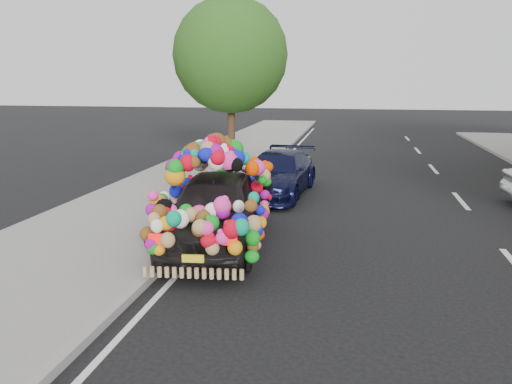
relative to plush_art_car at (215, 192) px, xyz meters
The scene contains 6 objects.
ground 2.10m from the plush_art_car, ahead, with size 100.00×100.00×0.00m, color black.
sidewalk 2.70m from the plush_art_car, behind, with size 4.00×60.00×0.12m, color gray.
kerb 1.15m from the plush_art_car, 157.69° to the right, with size 0.15×60.00×0.13m, color gray.
tree_near_sidewalk 9.94m from the plush_art_car, 102.17° to the left, with size 4.20×4.20×6.13m.
plush_art_car is the anchor object (origin of this frame).
navy_sedan 4.64m from the plush_art_car, 83.96° to the left, with size 1.67×4.11×1.19m, color black.
Camera 1 is at (0.77, -8.71, 3.12)m, focal length 35.00 mm.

